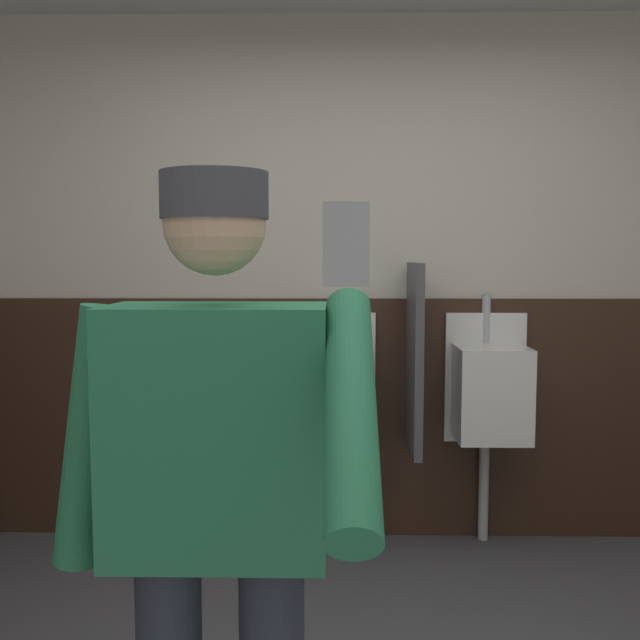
{
  "coord_description": "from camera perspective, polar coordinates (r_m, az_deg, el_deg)",
  "views": [
    {
      "loc": [
        -0.16,
        -1.74,
        1.44
      ],
      "look_at": [
        -0.2,
        0.31,
        1.25
      ],
      "focal_mm": 39.92,
      "sensor_mm": 36.0,
      "label": 1
    }
  ],
  "objects": [
    {
      "name": "wall_back",
      "position": [
        3.64,
        3.64,
        3.16
      ],
      "size": [
        4.9,
        0.12,
        2.61
      ],
      "primitive_type": "cube",
      "color": "beige",
      "rests_on": "ground_plane"
    },
    {
      "name": "wainscot_band_back",
      "position": [
        3.66,
        3.63,
        -7.84
      ],
      "size": [
        4.3,
        0.03,
        1.22
      ],
      "primitive_type": "cube",
      "color": "#382319",
      "rests_on": "ground_plane"
    },
    {
      "name": "urinal_left",
      "position": [
        3.48,
        1.24,
        -5.7
      ],
      "size": [
        0.4,
        0.34,
        1.24
      ],
      "color": "white",
      "rests_on": "ground_plane"
    },
    {
      "name": "urinal_middle",
      "position": [
        3.56,
        13.45,
        -5.59
      ],
      "size": [
        0.4,
        0.34,
        1.24
      ],
      "color": "white",
      "rests_on": "ground_plane"
    },
    {
      "name": "privacy_divider_panel",
      "position": [
        3.4,
        7.58,
        -3.04
      ],
      "size": [
        0.04,
        0.4,
        0.9
      ],
      "primitive_type": "cube",
      "color": "#4C4C51"
    },
    {
      "name": "person",
      "position": [
        1.54,
        -8.2,
        -13.7
      ],
      "size": [
        0.67,
        0.6,
        1.6
      ],
      "color": "#2D3342",
      "rests_on": "ground_plane"
    },
    {
      "name": "cell_phone",
      "position": [
        0.93,
        2.08,
        6.07
      ],
      "size": [
        0.06,
        0.02,
        0.11
      ],
      "primitive_type": "cube",
      "rotation": [
        -0.01,
        0.0,
        0.05
      ],
      "color": "#A5A8B2"
    }
  ]
}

